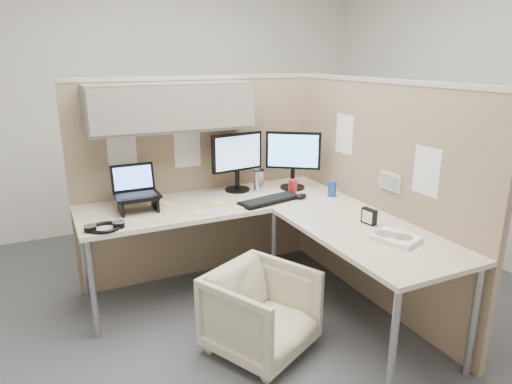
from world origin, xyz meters
name	(u,v)px	position (x,y,z in m)	size (l,w,h in m)	color
ground	(258,318)	(0.00, 0.00, 0.00)	(4.50, 4.50, 0.00)	#404046
partition_back	(187,147)	(-0.22, 0.83, 1.10)	(2.00, 0.36, 1.63)	#987F63
partition_right	(375,194)	(0.90, -0.07, 0.82)	(0.07, 2.03, 1.63)	#987F63
desk	(267,219)	(0.12, 0.13, 0.69)	(2.00, 1.98, 0.73)	beige
office_chair	(261,308)	(-0.14, -0.32, 0.29)	(0.57, 0.53, 0.58)	beige
monitor_left	(237,157)	(0.16, 0.71, 1.00)	(0.44, 0.20, 0.47)	black
monitor_right	(293,155)	(0.59, 0.58, 1.00)	(0.38, 0.28, 0.47)	black
laptop_station	(137,194)	(-0.67, 0.57, 0.85)	(0.30, 0.26, 0.31)	black
keyboard	(269,200)	(0.25, 0.34, 0.74)	(0.48, 0.16, 0.02)	black
mouse	(301,196)	(0.51, 0.31, 0.75)	(0.11, 0.07, 0.04)	black
travel_mug	(259,180)	(0.30, 0.62, 0.82)	(0.09, 0.09, 0.18)	silver
soda_can_green	(332,189)	(0.75, 0.26, 0.79)	(0.07, 0.07, 0.12)	#1E3FA5
soda_can_silver	(293,187)	(0.50, 0.42, 0.79)	(0.07, 0.07, 0.12)	#B21E1E
sticky_note_b	(239,207)	(-0.01, 0.31, 0.73)	(0.08, 0.08, 0.01)	yellow
sticky_note_a	(199,214)	(-0.31, 0.30, 0.73)	(0.08, 0.08, 0.01)	yellow
sticky_note_c	(168,204)	(-0.45, 0.60, 0.73)	(0.08, 0.08, 0.01)	yellow
sticky_note_d	(218,203)	(-0.11, 0.47, 0.73)	(0.08, 0.08, 0.01)	yellow
headphones	(105,227)	(-0.94, 0.28, 0.75)	(0.25, 0.20, 0.04)	black
paper_stack	(396,238)	(0.59, -0.65, 0.75)	(0.28, 0.31, 0.03)	white
desk_clock	(369,216)	(0.62, -0.35, 0.78)	(0.06, 0.11, 0.10)	black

